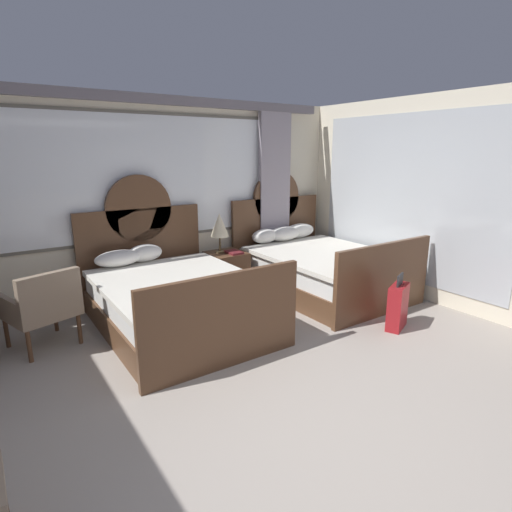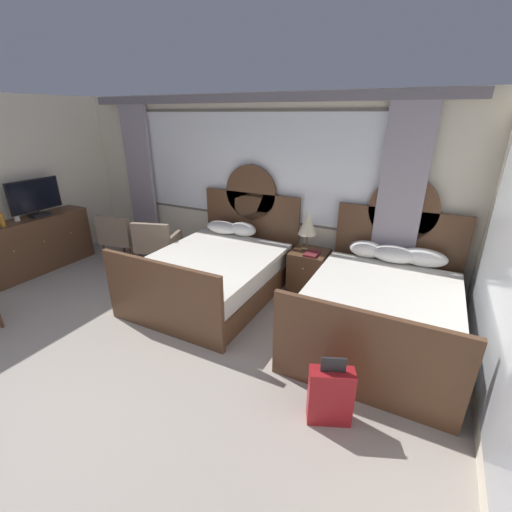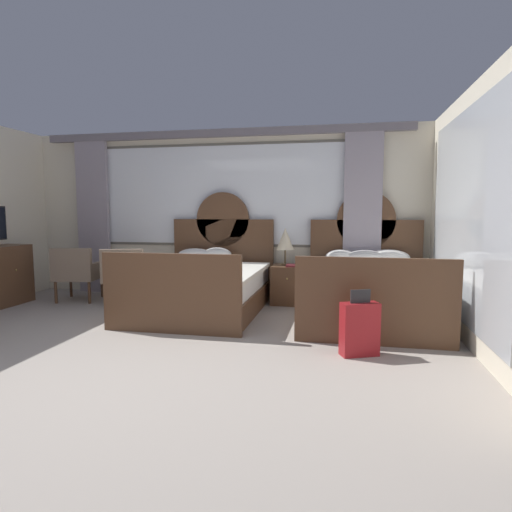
{
  "view_description": "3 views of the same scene",
  "coord_description": "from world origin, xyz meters",
  "px_view_note": "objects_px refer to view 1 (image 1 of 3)",
  "views": [
    {
      "loc": [
        -1.69,
        -1.69,
        1.99
      ],
      "look_at": [
        0.73,
        1.86,
        0.89
      ],
      "focal_mm": 28.86,
      "sensor_mm": 36.0,
      "label": 1
    },
    {
      "loc": [
        2.58,
        -1.17,
        2.42
      ],
      "look_at": [
        0.95,
        2.01,
        0.93
      ],
      "focal_mm": 24.14,
      "sensor_mm": 36.0,
      "label": 2
    },
    {
      "loc": [
        1.96,
        -3.14,
        1.4
      ],
      "look_at": [
        0.94,
        1.91,
        0.86
      ],
      "focal_mm": 30.19,
      "sensor_mm": 36.0,
      "label": 3
    }
  ],
  "objects_px": {
    "bed_near_mirror": "(318,267)",
    "armchair_by_window_left": "(43,305)",
    "suitcase_on_floor": "(398,306)",
    "bed_near_window": "(174,298)",
    "nightstand_between_beds": "(227,272)",
    "book_on_nightstand": "(234,252)",
    "table_lamp_on_nightstand": "(219,225)"
  },
  "relations": [
    {
      "from": "armchair_by_window_left",
      "to": "suitcase_on_floor",
      "type": "distance_m",
      "value": 3.83
    },
    {
      "from": "armchair_by_window_left",
      "to": "bed_near_window",
      "type": "bearing_deg",
      "value": -10.59
    },
    {
      "from": "bed_near_window",
      "to": "suitcase_on_floor",
      "type": "bearing_deg",
      "value": -35.56
    },
    {
      "from": "nightstand_between_beds",
      "to": "bed_near_window",
      "type": "bearing_deg",
      "value": -147.01
    },
    {
      "from": "table_lamp_on_nightstand",
      "to": "book_on_nightstand",
      "type": "relative_size",
      "value": 2.18
    },
    {
      "from": "nightstand_between_beds",
      "to": "suitcase_on_floor",
      "type": "bearing_deg",
      "value": -66.64
    },
    {
      "from": "bed_near_window",
      "to": "armchair_by_window_left",
      "type": "relative_size",
      "value": 2.67
    },
    {
      "from": "table_lamp_on_nightstand",
      "to": "book_on_nightstand",
      "type": "height_order",
      "value": "table_lamp_on_nightstand"
    },
    {
      "from": "bed_near_mirror",
      "to": "nightstand_between_beds",
      "type": "height_order",
      "value": "bed_near_mirror"
    },
    {
      "from": "bed_near_mirror",
      "to": "book_on_nightstand",
      "type": "relative_size",
      "value": 8.64
    },
    {
      "from": "suitcase_on_floor",
      "to": "bed_near_mirror",
      "type": "bearing_deg",
      "value": 83.89
    },
    {
      "from": "bed_near_window",
      "to": "bed_near_mirror",
      "type": "bearing_deg",
      "value": 0.4
    },
    {
      "from": "nightstand_between_beds",
      "to": "book_on_nightstand",
      "type": "relative_size",
      "value": 2.23
    },
    {
      "from": "nightstand_between_beds",
      "to": "book_on_nightstand",
      "type": "height_order",
      "value": "book_on_nightstand"
    },
    {
      "from": "bed_near_mirror",
      "to": "book_on_nightstand",
      "type": "distance_m",
      "value": 1.25
    },
    {
      "from": "suitcase_on_floor",
      "to": "nightstand_between_beds",
      "type": "bearing_deg",
      "value": 113.36
    },
    {
      "from": "nightstand_between_beds",
      "to": "table_lamp_on_nightstand",
      "type": "xyz_separation_m",
      "value": [
        -0.07,
        0.05,
        0.68
      ]
    },
    {
      "from": "nightstand_between_beds",
      "to": "table_lamp_on_nightstand",
      "type": "height_order",
      "value": "table_lamp_on_nightstand"
    },
    {
      "from": "bed_near_mirror",
      "to": "nightstand_between_beds",
      "type": "distance_m",
      "value": 1.33
    },
    {
      "from": "book_on_nightstand",
      "to": "bed_near_mirror",
      "type": "bearing_deg",
      "value": -30.14
    },
    {
      "from": "suitcase_on_floor",
      "to": "book_on_nightstand",
      "type": "bearing_deg",
      "value": 112.9
    },
    {
      "from": "armchair_by_window_left",
      "to": "suitcase_on_floor",
      "type": "height_order",
      "value": "armchair_by_window_left"
    },
    {
      "from": "bed_near_window",
      "to": "nightstand_between_beds",
      "type": "bearing_deg",
      "value": 32.99
    },
    {
      "from": "bed_near_window",
      "to": "suitcase_on_floor",
      "type": "relative_size",
      "value": 3.47
    },
    {
      "from": "bed_near_window",
      "to": "suitcase_on_floor",
      "type": "height_order",
      "value": "bed_near_window"
    },
    {
      "from": "bed_near_mirror",
      "to": "table_lamp_on_nightstand",
      "type": "xyz_separation_m",
      "value": [
        -1.19,
        0.77,
        0.61
      ]
    },
    {
      "from": "book_on_nightstand",
      "to": "suitcase_on_floor",
      "type": "xyz_separation_m",
      "value": [
        0.9,
        -2.12,
        -0.33
      ]
    },
    {
      "from": "book_on_nightstand",
      "to": "armchair_by_window_left",
      "type": "relative_size",
      "value": 0.31
    },
    {
      "from": "bed_near_mirror",
      "to": "armchair_by_window_left",
      "type": "bearing_deg",
      "value": 176.3
    },
    {
      "from": "bed_near_mirror",
      "to": "nightstand_between_beds",
      "type": "xyz_separation_m",
      "value": [
        -1.12,
        0.72,
        -0.07
      ]
    },
    {
      "from": "bed_near_window",
      "to": "book_on_nightstand",
      "type": "distance_m",
      "value": 1.37
    },
    {
      "from": "table_lamp_on_nightstand",
      "to": "suitcase_on_floor",
      "type": "bearing_deg",
      "value": -65.6
    }
  ]
}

